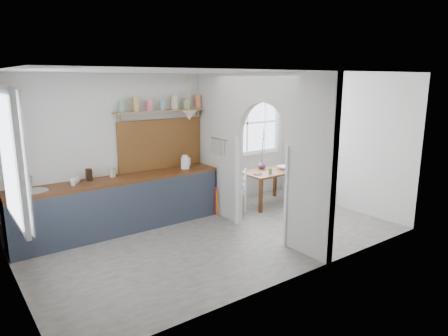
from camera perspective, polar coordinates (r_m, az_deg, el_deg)
floor at (r=6.50m, az=-0.44°, el=-10.03°), size 5.80×3.20×0.01m
ceiling at (r=6.00m, az=-0.48°, el=13.55°), size 5.80×3.20×0.01m
walls at (r=6.12m, az=-0.46°, el=1.28°), size 5.81×3.21×2.60m
partition at (r=6.56m, az=4.22°, el=3.36°), size 0.12×3.20×2.60m
kitchen_window at (r=4.98m, az=-28.33°, el=1.25°), size 0.10×1.16×1.50m
nook_window at (r=8.38m, az=3.31°, el=6.41°), size 1.76×0.10×1.30m
counter at (r=6.94m, az=-14.61°, el=-4.95°), size 3.50×0.60×0.90m
sink at (r=6.46m, az=-25.48°, el=-3.09°), size 0.40×0.40×0.02m
backsplash at (r=7.33m, az=-9.00°, el=3.41°), size 1.65×0.03×0.90m
shelf at (r=7.18m, az=-8.86°, el=8.46°), size 1.75×0.20×0.21m
pendant_lamp at (r=7.07m, az=-4.97°, el=7.51°), size 0.26×0.26×0.16m
utensil_rail at (r=7.16m, az=-0.71°, el=4.16°), size 0.02×0.50×0.02m
dining_table at (r=8.17m, az=6.36°, el=-2.78°), size 1.13×0.77×0.69m
chair_left at (r=7.62m, az=1.19°, el=-3.15°), size 0.43×0.43×0.86m
chair_right at (r=8.73m, az=10.51°, el=-1.30°), size 0.51×0.51×0.87m
kettle at (r=7.31m, az=-5.58°, el=0.88°), size 0.24×0.20×0.25m
mug_a at (r=6.54m, az=-20.73°, el=-1.94°), size 0.11×0.11×0.10m
mug_b at (r=6.65m, az=-20.47°, el=-1.67°), size 0.15×0.15×0.11m
knife_block at (r=6.78m, az=-18.74°, el=-0.92°), size 0.10×0.13×0.19m
jar at (r=6.91m, az=-15.64°, el=-0.58°), size 0.11×0.11×0.16m
towel_magenta at (r=7.47m, az=-1.23°, el=-4.73°), size 0.02×0.03×0.54m
towel_orange at (r=7.44m, az=-1.02°, el=-5.01°), size 0.02×0.03×0.48m
bowl at (r=8.29m, az=8.55°, el=0.08°), size 0.27×0.27×0.06m
table_cup at (r=7.87m, az=6.62°, el=-0.40°), size 0.13×0.13×0.10m
plate at (r=7.76m, az=4.83°, el=-0.86°), size 0.19×0.19×0.01m
vase at (r=8.24m, az=5.43°, el=0.49°), size 0.19×0.19×0.18m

